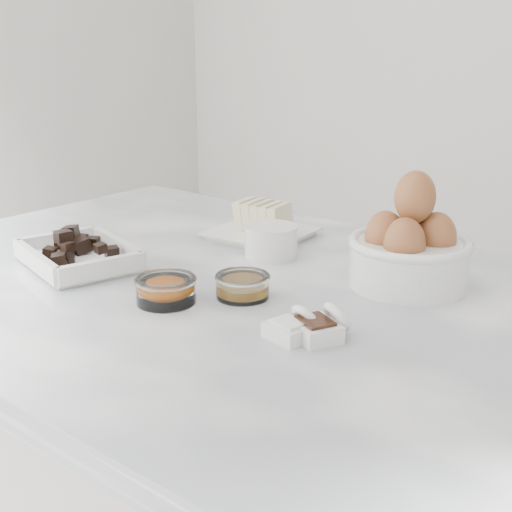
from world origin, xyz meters
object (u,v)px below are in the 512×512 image
(sugar_ramekin, at_px, (271,240))
(honey_bowl, at_px, (243,285))
(zest_bowl, at_px, (166,289))
(salt_spoon, at_px, (293,327))
(butter_plate, at_px, (260,224))
(egg_bowl, at_px, (410,249))
(chocolate_dish, at_px, (78,253))
(vanilla_spoon, at_px, (321,326))

(sugar_ramekin, relative_size, honey_bowl, 1.11)
(zest_bowl, xyz_separation_m, salt_spoon, (0.20, 0.02, -0.01))
(salt_spoon, bearing_deg, sugar_ramekin, 132.85)
(butter_plate, bearing_deg, sugar_ramekin, -41.46)
(salt_spoon, bearing_deg, zest_bowl, -175.21)
(butter_plate, height_order, salt_spoon, butter_plate)
(butter_plate, bearing_deg, salt_spoon, -45.69)
(sugar_ramekin, height_order, egg_bowl, egg_bowl)
(egg_bowl, relative_size, salt_spoon, 2.47)
(sugar_ramekin, xyz_separation_m, salt_spoon, (0.22, -0.24, -0.01))
(chocolate_dish, bearing_deg, honey_bowl, 11.65)
(egg_bowl, height_order, honey_bowl, egg_bowl)
(zest_bowl, relative_size, salt_spoon, 1.19)
(sugar_ramekin, xyz_separation_m, honey_bowl, (0.09, -0.17, -0.01))
(chocolate_dish, height_order, vanilla_spoon, chocolate_dish)
(chocolate_dish, distance_m, butter_plate, 0.33)
(honey_bowl, distance_m, zest_bowl, 0.11)
(sugar_ramekin, distance_m, vanilla_spoon, 0.33)
(butter_plate, height_order, zest_bowl, butter_plate)
(chocolate_dish, bearing_deg, vanilla_spoon, 1.88)
(butter_plate, distance_m, vanilla_spoon, 0.44)
(butter_plate, relative_size, vanilla_spoon, 1.94)
(egg_bowl, bearing_deg, zest_bowl, -129.22)
(chocolate_dish, xyz_separation_m, honey_bowl, (0.29, 0.06, -0.00))
(egg_bowl, xyz_separation_m, zest_bowl, (-0.22, -0.27, -0.03))
(sugar_ramekin, height_order, zest_bowl, sugar_ramekin)
(vanilla_spoon, bearing_deg, honey_bowl, 164.55)
(chocolate_dish, distance_m, salt_spoon, 0.42)
(chocolate_dish, bearing_deg, salt_spoon, -0.75)
(butter_plate, relative_size, sugar_ramekin, 1.95)
(vanilla_spoon, xyz_separation_m, salt_spoon, (-0.03, -0.02, -0.00))
(vanilla_spoon, distance_m, salt_spoon, 0.03)
(egg_bowl, bearing_deg, salt_spoon, -94.35)
(chocolate_dish, height_order, egg_bowl, egg_bowl)
(sugar_ramekin, bearing_deg, honey_bowl, -63.59)
(salt_spoon, bearing_deg, butter_plate, 134.31)
(butter_plate, bearing_deg, vanilla_spoon, -41.36)
(salt_spoon, bearing_deg, egg_bowl, 85.65)
(chocolate_dish, xyz_separation_m, egg_bowl, (0.44, 0.25, 0.03))
(honey_bowl, bearing_deg, butter_plate, 124.49)
(honey_bowl, relative_size, salt_spoon, 1.09)
(chocolate_dish, bearing_deg, zest_bowl, -5.81)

